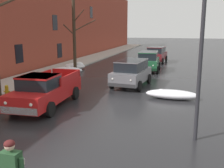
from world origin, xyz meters
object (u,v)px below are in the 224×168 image
Objects in this scene: suv_green_parked_kerbside_mid at (148,61)px; suv_maroon_parked_far_down_block at (156,54)px; fire_hydrant at (7,91)px; street_lamp_post at (202,43)px; bare_tree_mid_block at (75,33)px; pickup_truck_red_approaching_near_lane at (46,90)px; suv_grey_parked_kerbside_close at (132,72)px.

suv_maroon_parked_far_down_block is at bearing 90.01° from suv_green_parked_kerbside_mid.
suv_green_parked_kerbside_mid is 6.20× the size of fire_hydrant.
bare_tree_mid_block is at bearing 127.99° from street_lamp_post.
bare_tree_mid_block is 1.25× the size of pickup_truck_red_approaching_near_lane.
fire_hydrant is (-6.53, -4.94, -0.63)m from suv_grey_parked_kerbside_close.
suv_green_parked_kerbside_mid is 13.61m from fire_hydrant.
suv_green_parked_kerbside_mid and suv_maroon_parked_far_down_block have the same top height.
pickup_truck_red_approaching_near_lane is 1.25× the size of suv_grey_parked_kerbside_close.
bare_tree_mid_block is 12.16m from pickup_truck_red_approaching_near_lane.
fire_hydrant is at bearing -110.07° from suv_maroon_parked_far_down_block.
street_lamp_post reaches higher than fire_hydrant.
pickup_truck_red_approaching_near_lane is 8.19m from street_lamp_post.
suv_grey_parked_kerbside_close is 1.00× the size of suv_green_parked_kerbside_mid.
street_lamp_post is (4.15, -8.42, 2.55)m from suv_grey_parked_kerbside_close.
bare_tree_mid_block is 7.35m from suv_green_parked_kerbside_mid.
suv_grey_parked_kerbside_close is (6.55, -5.28, -2.50)m from bare_tree_mid_block.
fire_hydrant is (-6.71, -18.36, -0.63)m from suv_maroon_parked_far_down_block.
pickup_truck_red_approaching_near_lane is 19.84m from suv_maroon_parked_far_down_block.
bare_tree_mid_block is 1.55× the size of suv_maroon_parked_far_down_block.
suv_grey_parked_kerbside_close is at bearing 62.09° from pickup_truck_red_approaching_near_lane.
fire_hydrant is at bearing 161.97° from street_lamp_post.
suv_green_parked_kerbside_mid is 0.69× the size of street_lamp_post.
suv_maroon_parked_far_down_block is at bearing 100.32° from street_lamp_post.
suv_grey_parked_kerbside_close is 9.73m from street_lamp_post.
suv_grey_parked_kerbside_close is at bearing -90.75° from suv_maroon_parked_far_down_block.
street_lamp_post is at bearing -18.03° from fire_hydrant.
pickup_truck_red_approaching_near_lane is (3.30, -11.41, -2.61)m from bare_tree_mid_block.
street_lamp_post reaches higher than suv_grey_parked_kerbside_close.
street_lamp_post is at bearing -75.44° from suv_green_parked_kerbside_mid.
pickup_truck_red_approaching_near_lane is at bearing -117.91° from suv_grey_parked_kerbside_close.
suv_green_parked_kerbside_mid reaches higher than pickup_truck_red_approaching_near_lane.
bare_tree_mid_block reaches higher than pickup_truck_red_approaching_near_lane.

